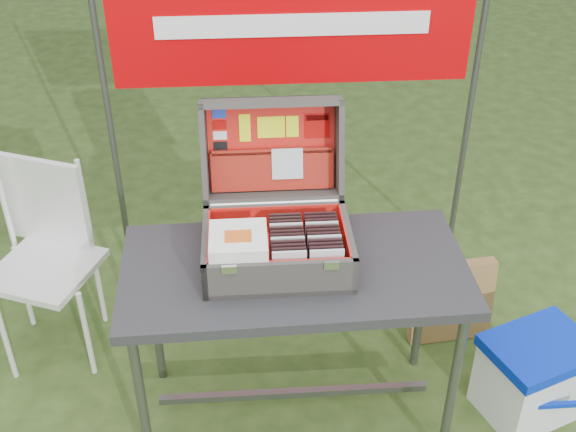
{
  "coord_description": "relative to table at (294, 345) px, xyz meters",
  "views": [
    {
      "loc": [
        -0.23,
        -1.97,
        2.36
      ],
      "look_at": [
        -0.09,
        0.1,
        0.96
      ],
      "focal_mm": 45.0,
      "sensor_mm": 36.0,
      "label": 1
    }
  ],
  "objects": [
    {
      "name": "lid_sticker_band",
      "position": [
        0.11,
        0.38,
        0.75
      ],
      "size": [
        0.09,
        0.03,
        0.09
      ],
      "primitive_type": "cube",
      "rotation": [
        -1.85,
        0.0,
        0.0
      ],
      "color": "#A90302",
      "rests_on": "suitcase_lid_liner"
    },
    {
      "name": "lid_sticker_cc_d",
      "position": [
        -0.25,
        0.36,
        0.69
      ],
      "size": [
        0.05,
        0.01,
        0.03
      ],
      "primitive_type": "cube",
      "rotation": [
        -1.85,
        0.0,
        0.0
      ],
      "color": "black",
      "rests_on": "suitcase_lid_liner"
    },
    {
      "name": "cd_left_9",
      "position": [
        -0.03,
        0.06,
        0.48
      ],
      "size": [
        0.12,
        0.01,
        0.13
      ],
      "primitive_type": "cube",
      "color": "black",
      "rests_on": "suitcase_liner_floor"
    },
    {
      "name": "table_brace",
      "position": [
        -0.0,
        -0.0,
        -0.27
      ],
      "size": [
        1.09,
        0.03,
        0.03
      ],
      "primitive_type": "cube",
      "color": "#59595B",
      "rests_on": "ground"
    },
    {
      "name": "lid_card_neon_main",
      "position": [
        -0.06,
        0.38,
        0.75
      ],
      "size": [
        0.1,
        0.02,
        0.08
      ],
      "primitive_type": "cube",
      "rotation": [
        -1.85,
        0.0,
        0.0
      ],
      "color": "#DFF010",
      "rests_on": "suitcase_lid_liner"
    },
    {
      "name": "cd_left_5",
      "position": [
        -0.03,
        -0.02,
        0.48
      ],
      "size": [
        0.12,
        0.01,
        0.13
      ],
      "primitive_type": "cube",
      "color": "black",
      "rests_on": "suitcase_liner_floor"
    },
    {
      "name": "cd_left_6",
      "position": [
        -0.03,
        -0.0,
        0.48
      ],
      "size": [
        0.12,
        0.01,
        0.13
      ],
      "primitive_type": "cube",
      "color": "black",
      "rests_on": "suitcase_liner_floor"
    },
    {
      "name": "table_leg_bl",
      "position": [
        -0.56,
        0.25,
        -0.02
      ],
      "size": [
        0.04,
        0.04,
        0.73
      ],
      "primitive_type": "cylinder",
      "color": "#59595B",
      "rests_on": "ground"
    },
    {
      "name": "cd_right_0",
      "position": [
        0.1,
        -0.12,
        0.48
      ],
      "size": [
        0.12,
        0.01,
        0.13
      ],
      "primitive_type": "cube",
      "color": "silver",
      "rests_on": "suitcase_liner_floor"
    },
    {
      "name": "cooler_body",
      "position": [
        0.98,
        -0.03,
        -0.23
      ],
      "size": [
        0.47,
        0.41,
        0.31
      ],
      "primitive_type": "cube",
      "rotation": [
        0.0,
        0.0,
        0.37
      ],
      "color": "white",
      "rests_on": "ground"
    },
    {
      "name": "suitcase_liner_wall_left",
      "position": [
        -0.3,
        0.02,
        0.47
      ],
      "size": [
        0.01,
        0.33,
        0.12
      ],
      "primitive_type": "cube",
      "color": "red",
      "rests_on": "suitcase_base_bottom"
    },
    {
      "name": "banner_post_right",
      "position": [
        0.92,
        1.04,
        0.46
      ],
      "size": [
        0.03,
        0.03,
        1.7
      ],
      "primitive_type": "cylinder",
      "color": "#59595B",
      "rests_on": "ground"
    },
    {
      "name": "suitcase_pocket_cd",
      "position": [
        -0.0,
        0.31,
        0.63
      ],
      "size": [
        0.12,
        0.04,
        0.11
      ],
      "primitive_type": "cube",
      "rotation": [
        -1.85,
        0.0,
        0.0
      ],
      "color": "silver",
      "rests_on": "suitcase_lid_pocket"
    },
    {
      "name": "chair_leg_br",
      "position": [
        -0.86,
        0.63,
        -0.16
      ],
      "size": [
        0.02,
        0.02,
        0.45
      ],
      "primitive_type": "cylinder",
      "color": "silver",
      "rests_on": "ground"
    },
    {
      "name": "suitcase_liner_wall_back",
      "position": [
        -0.06,
        0.18,
        0.47
      ],
      "size": [
        0.48,
        0.01,
        0.12
      ],
      "primitive_type": "cube",
      "color": "red",
      "rests_on": "suitcase_base_bottom"
    },
    {
      "name": "chair_upright_right",
      "position": [
        -0.86,
        0.65,
        0.27
      ],
      "size": [
        0.02,
        0.02,
        0.42
      ],
      "primitive_type": "cylinder",
      "color": "silver",
      "rests_on": "chair_seat"
    },
    {
      "name": "table_leg_fr",
      "position": [
        0.56,
        -0.25,
        -0.02
      ],
      "size": [
        0.04,
        0.04,
        0.73
      ],
      "primitive_type": "cylinder",
      "color": "#59595B",
      "rests_on": "ground"
    },
    {
      "name": "lid_sticker_cc_c",
      "position": [
        -0.25,
        0.37,
        0.73
      ],
      "size": [
        0.05,
        0.01,
        0.03
      ],
      "primitive_type": "cube",
      "rotation": [
        -1.85,
        0.0,
        0.0
      ],
      "color": "white",
      "rests_on": "suitcase_lid_liner"
    },
    {
      "name": "suitcase_lid_back",
      "position": [
        -0.06,
        0.38,
        0.67
      ],
      "size": [
        0.52,
        0.12,
        0.36
      ],
      "primitive_type": "cube",
      "rotation": [
        -1.85,
        0.0,
        0.0
      ],
      "color": "#43403C",
      "rests_on": "suitcase_base_wall_back"
    },
    {
      "name": "cd_right_3",
      "position": [
        0.1,
        -0.06,
        0.48
      ],
      "size": [
        0.12,
        0.01,
        0.13
      ],
      "primitive_type": "cube",
      "color": "black",
      "rests_on": "suitcase_liner_floor"
    },
    {
      "name": "lid_sticker_band_bar",
      "position": [
        0.11,
        0.39,
        0.78
      ],
      "size": [
        0.08,
        0.01,
        0.02
      ],
      "primitive_type": "cube",
      "rotation": [
        -1.85,
        0.0,
        0.0
      ],
      "color": "black",
      "rests_on": "suitcase_lid_liner"
    },
    {
      "name": "songbook_graphic",
      "position": [
        -0.2,
        -0.06,
        0.57
      ],
      "size": [
        0.09,
        0.07,
        0.0
      ],
      "primitive_type": "cube",
      "color": "#D85919",
      "rests_on": "songbook_8"
    },
    {
      "name": "lid_card_neon_tall",
      "position": [
        -0.16,
        0.38,
        0.75
      ],
      "size": [
        0.04,
        0.03,
        0.1
      ],
      "primitive_type": "cube",
      "rotation": [
        -1.85,
        0.0,
        0.0
      ],
      "color": "#DFF010",
      "rests_on": "suitcase_lid_liner"
    },
    {
      "name": "chair_seat",
      "position": [
        -1.03,
        0.46,
        0.06
      ],
      "size": [
        0.52,
        0.52,
        0.03
      ],
      "primitive_type": "cube",
      "rotation": [
        0.0,
        0.0,
        -0.38
      ],
      "color": "silver",
      "rests_on": "ground"
    },
    {
      "name": "chair",
      "position": [
        -1.03,
        0.46,
        0.05
      ],
      "size": [
        0.54,
        0.56,
        0.88
      ],
      "primitive_type": null,
      "rotation": [
        0.0,
        0.0,
        -0.38
      ],
      "color": "silver",
      "rests_on": "ground"
    },
    {
      "name": "suitcase_latch_left",
      "position": [
        -0.23,
        -0.17,
        0.52
      ],
      "size": [
        0.05,
        0.01,
        0.03
      ],
      "primitive_type": "cube",
      "color": "silver",
      "rests_on": "suitcase_base_wall_front"
    },
    {
      "name": "chair_backrest",
      "position": [
        -1.03,
        0.65,
        0.28
      ],
      "size": [
        0.38,
        0.18,
        0.42
      ],
      "primitive_type": "cube",
      "rotation": [
        0.0,
        0.0,
        -0.38
      ],
      "color": "silver",
      "rests_on": "chair_seat"
    },
    {
      "name": "cd_right_1",
      "position": [
        0.1,
        -0.1,
        0.48
      ],
      "size": [
        0.12,
        0.01,
        0.13
      ],
      "primitive_type": "cube",
      "color": "black",
      "rests_on": "suitcase_liner_floor"
    },
    {
      "name": "suitcase_base_wall_front",
      "position": [
        -0.06,
        -0.16,
        0.46
      ],
      "size": [
        0.52,
        0.02,
        0.14
      ],
      "primitive_type": "cube",
      "color": "#43403C",
      "rests_on": "table_top"
    },
    {
      "name": "songbook_1",
      "position": [
        -0.2,
        -0.05,
        0.53
      ],
      "size": [
        0.2,
        0.2,
        0.0
      ],
      "primitive_type": "cube",
      "color": "white",
      "rests_on": "suitcase_base_wall_front"
    },
    {
      "name": "suitcase_base_wall_left",
      "position": [
        -0.31,
        0.02,
        0.46
      ],
      "size": [
        0.02,
        0.37,
        0.14
      ],
      "primitive_type": "cube",
      "color": "#43403C",
      "rests_on": "table_top"
    },
    {
      "name": "songbook_5",
      "position": [
        -0.2,
        -0.05,
        0.55
      ],
      "size": [
        0.2,
        0.2,
        0.0
      ],
      "primitive_type": "cube",
      "color": "white",
      "rests_on": "suitcase_base_wall_front"
    },
    {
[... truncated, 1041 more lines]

